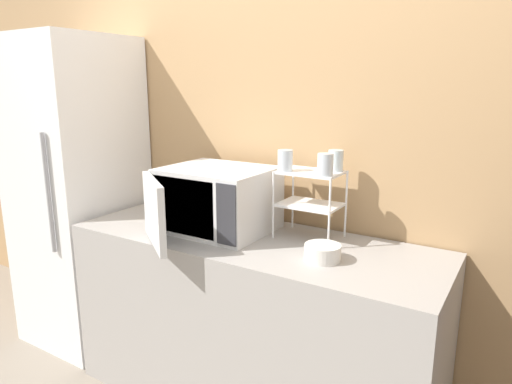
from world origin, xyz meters
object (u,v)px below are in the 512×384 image
microwave (215,200)px  glass_front_left (285,160)px  dish_rack (310,190)px  refrigerator (79,194)px  glass_back_right (336,161)px  bowl (323,253)px  glass_front_right (325,165)px

microwave → glass_front_left: 0.42m
dish_rack → refrigerator: (-1.53, -0.15, -0.18)m
microwave → refrigerator: size_ratio=0.37×
glass_back_right → refrigerator: refrigerator is taller
dish_rack → bowl: (0.18, -0.24, -0.20)m
microwave → glass_front_right: glass_front_right is taller
glass_front_left → glass_back_right: bearing=31.1°
microwave → dish_rack: 0.49m
glass_front_left → glass_front_right: size_ratio=1.00×
dish_rack → microwave: bearing=-162.4°
glass_front_left → refrigerator: refrigerator is taller
glass_back_right → refrigerator: size_ratio=0.05×
microwave → dish_rack: bearing=17.6°
dish_rack → glass_back_right: (0.10, 0.06, 0.14)m
microwave → refrigerator: bearing=-179.7°
glass_front_left → glass_front_right: same height
glass_back_right → glass_front_right: 0.13m
microwave → dish_rack: dish_rack is taller
dish_rack → glass_front_left: glass_front_left is taller
dish_rack → glass_front_right: size_ratio=3.28×
microwave → dish_rack: (0.46, 0.15, 0.08)m
glass_front_left → bowl: glass_front_left is taller
bowl → dish_rack: bearing=126.2°
dish_rack → glass_back_right: size_ratio=3.28×
glass_back_right → bowl: size_ratio=0.64×
glass_back_right → glass_front_right: bearing=-89.2°
dish_rack → refrigerator: bearing=-174.3°
dish_rack → bowl: bearing=-53.8°
glass_front_left → bowl: size_ratio=0.64×
dish_rack → glass_front_left: (-0.11, -0.06, 0.14)m
microwave → glass_back_right: 0.63m
glass_front_left → glass_front_right: (0.21, -0.00, 0.00)m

